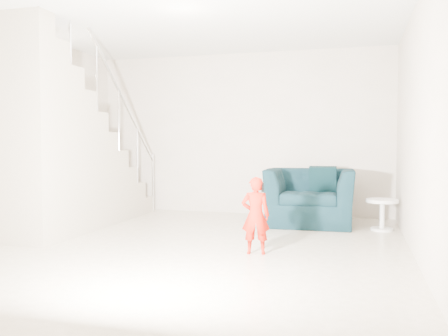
# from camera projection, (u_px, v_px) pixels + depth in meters

# --- Properties ---
(floor) EXTENTS (5.50, 5.50, 0.00)m
(floor) POSITION_uv_depth(u_px,v_px,m) (183.00, 247.00, 5.44)
(floor) COLOR tan
(floor) RESTS_ON ground
(ceiling) EXTENTS (5.50, 5.50, 0.00)m
(ceiling) POSITION_uv_depth(u_px,v_px,m) (182.00, 8.00, 5.30)
(ceiling) COLOR silver
(ceiling) RESTS_ON back_wall
(back_wall) EXTENTS (5.00, 0.00, 5.00)m
(back_wall) POSITION_uv_depth(u_px,v_px,m) (240.00, 134.00, 8.01)
(back_wall) COLOR #B8A895
(back_wall) RESTS_ON floor
(front_wall) EXTENTS (5.00, 0.00, 5.00)m
(front_wall) POSITION_uv_depth(u_px,v_px,m) (13.00, 116.00, 2.72)
(front_wall) COLOR #B8A895
(front_wall) RESTS_ON floor
(right_wall) EXTENTS (0.00, 5.50, 5.50)m
(right_wall) POSITION_uv_depth(u_px,v_px,m) (419.00, 127.00, 4.69)
(right_wall) COLOR #B8A895
(right_wall) RESTS_ON floor
(armchair) EXTENTS (1.29, 1.14, 0.81)m
(armchair) POSITION_uv_depth(u_px,v_px,m) (310.00, 197.00, 6.95)
(armchair) COLOR black
(armchair) RESTS_ON floor
(toddler) EXTENTS (0.34, 0.26, 0.83)m
(toddler) POSITION_uv_depth(u_px,v_px,m) (256.00, 215.00, 5.08)
(toddler) COLOR #AB1605
(toddler) RESTS_ON floor
(side_table) EXTENTS (0.43, 0.43, 0.43)m
(side_table) POSITION_uv_depth(u_px,v_px,m) (382.00, 209.00, 6.45)
(side_table) COLOR silver
(side_table) RESTS_ON floor
(staircase) EXTENTS (1.02, 3.03, 3.62)m
(staircase) POSITION_uv_depth(u_px,v_px,m) (60.00, 161.00, 6.46)
(staircase) COLOR #ADA089
(staircase) RESTS_ON floor
(cushion) EXTENTS (0.40, 0.19, 0.40)m
(cushion) POSITION_uv_depth(u_px,v_px,m) (323.00, 179.00, 7.16)
(cushion) COLOR black
(cushion) RESTS_ON armchair
(throw) EXTENTS (0.04, 0.43, 0.48)m
(throw) POSITION_uv_depth(u_px,v_px,m) (272.00, 188.00, 7.14)
(throw) COLOR black
(throw) RESTS_ON armchair
(phone) EXTENTS (0.04, 0.05, 0.10)m
(phone) POSITION_uv_depth(u_px,v_px,m) (263.00, 187.00, 5.04)
(phone) COLOR black
(phone) RESTS_ON toddler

